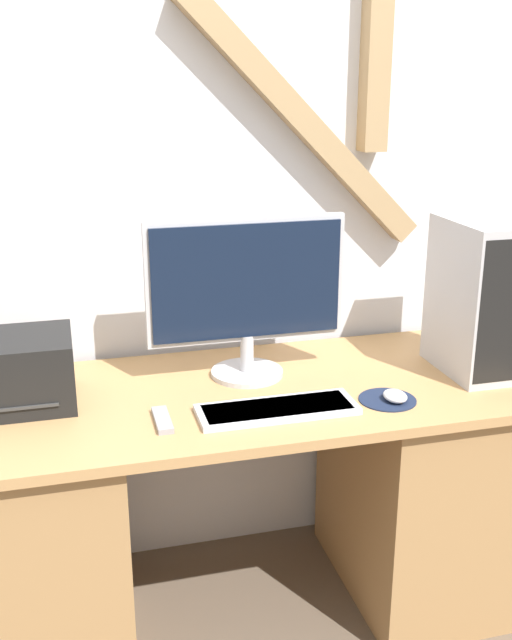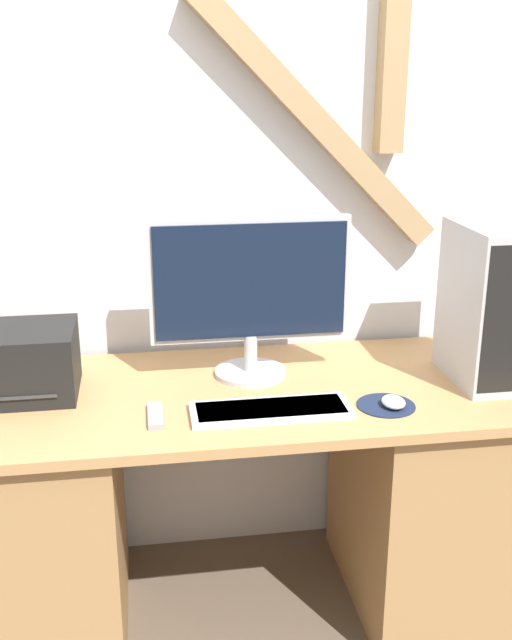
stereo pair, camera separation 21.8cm
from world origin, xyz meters
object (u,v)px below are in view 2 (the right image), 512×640
object	(u,v)px
printer	(21,362)
remote_control	(155,416)
monitor	(250,289)
mouse	(393,402)
keyboard	(271,410)
computer_tower	(488,305)

from	to	relation	value
printer	remote_control	distance (m)	0.46
monitor	mouse	distance (m)	0.55
keyboard	computer_tower	distance (m)	0.74
monitor	keyboard	bearing A→B (deg)	-87.18
mouse	monitor	bearing A→B (deg)	139.55
keyboard	computer_tower	world-z (taller)	computer_tower
remote_control	computer_tower	bearing A→B (deg)	7.14
computer_tower	printer	world-z (taller)	computer_tower
monitor	mouse	xyz separation A→B (m)	(0.37, -0.31, -0.26)
mouse	computer_tower	world-z (taller)	computer_tower
keyboard	printer	bearing A→B (deg)	160.58
mouse	computer_tower	size ratio (longest dim) A/B	0.18
keyboard	printer	size ratio (longest dim) A/B	1.41
monitor	computer_tower	xyz separation A→B (m)	(0.71, -0.15, -0.04)
monitor	computer_tower	distance (m)	0.72
printer	keyboard	bearing A→B (deg)	-19.42
remote_control	monitor	bearing A→B (deg)	41.78
mouse	computer_tower	xyz separation A→B (m)	(0.34, 0.16, 0.22)
computer_tower	monitor	bearing A→B (deg)	168.17
mouse	computer_tower	distance (m)	0.44
computer_tower	keyboard	bearing A→B (deg)	-168.14
keyboard	mouse	distance (m)	0.35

